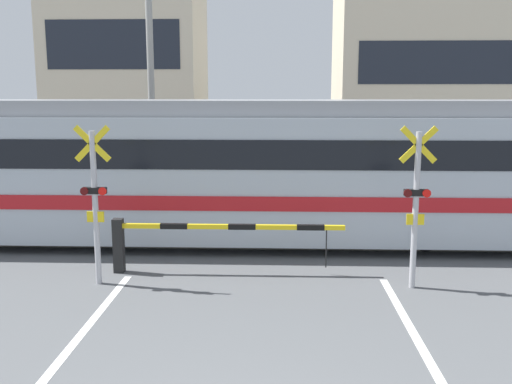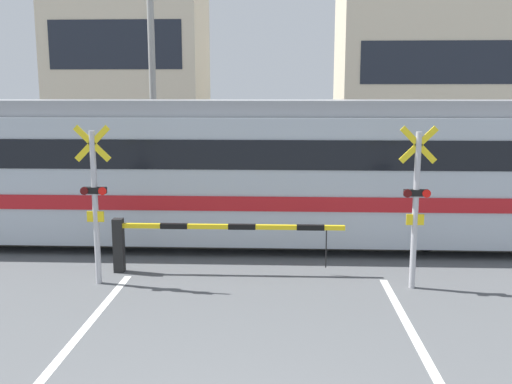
{
  "view_description": "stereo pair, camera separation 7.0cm",
  "coord_description": "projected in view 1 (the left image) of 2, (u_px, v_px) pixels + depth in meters",
  "views": [
    {
      "loc": [
        0.43,
        -3.97,
        3.59
      ],
      "look_at": [
        0.0,
        7.41,
        1.6
      ],
      "focal_mm": 40.0,
      "sensor_mm": 36.0,
      "label": 1
    },
    {
      "loc": [
        0.5,
        -3.97,
        3.59
      ],
      "look_at": [
        0.0,
        7.41,
        1.6
      ],
      "focal_mm": 40.0,
      "sensor_mm": 36.0,
      "label": 2
    }
  ],
  "objects": [
    {
      "name": "rail_track_near",
      "position": [
        258.0,
        247.0,
        13.25
      ],
      "size": [
        50.0,
        0.1,
        0.08
      ],
      "color": "#5B564C",
      "rests_on": "ground_plane"
    },
    {
      "name": "pedestrian",
      "position": [
        272.0,
        173.0,
        18.45
      ],
      "size": [
        0.38,
        0.23,
        1.77
      ],
      "color": "brown",
      "rests_on": "ground_plane"
    },
    {
      "name": "building_right_of_street",
      "position": [
        424.0,
        75.0,
        25.86
      ],
      "size": [
        7.87,
        5.08,
        8.73
      ],
      "color": "beige",
      "rests_on": "ground_plane"
    },
    {
      "name": "rail_track_far",
      "position": [
        260.0,
        232.0,
        14.66
      ],
      "size": [
        50.0,
        0.1,
        0.08
      ],
      "color": "#5B564C",
      "rests_on": "ground_plane"
    },
    {
      "name": "building_left_of_street",
      "position": [
        129.0,
        60.0,
        26.25
      ],
      "size": [
        6.68,
        5.08,
        10.1
      ],
      "color": "beige",
      "rests_on": "ground_plane"
    },
    {
      "name": "crossing_barrier_near",
      "position": [
        183.0,
        235.0,
        11.38
      ],
      "size": [
        4.63,
        0.2,
        1.1
      ],
      "color": "black",
      "rests_on": "ground_plane"
    },
    {
      "name": "utility_pole_streetside",
      "position": [
        151.0,
        78.0,
        18.53
      ],
      "size": [
        0.22,
        0.22,
        8.09
      ],
      "color": "gray",
      "rests_on": "ground_plane"
    },
    {
      "name": "crossing_signal_right",
      "position": [
        416.0,
        200.0,
        10.36
      ],
      "size": [
        0.68,
        0.15,
        3.01
      ],
      "color": "#B2B2B7",
      "rests_on": "ground_plane"
    },
    {
      "name": "crossing_signal_left",
      "position": [
        95.0,
        198.0,
        10.58
      ],
      "size": [
        0.68,
        0.15,
        3.01
      ],
      "color": "#B2B2B7",
      "rests_on": "ground_plane"
    },
    {
      "name": "crossing_barrier_far",
      "position": [
        313.0,
        191.0,
        16.44
      ],
      "size": [
        4.63,
        0.2,
        1.1
      ],
      "color": "black",
      "rests_on": "ground_plane"
    },
    {
      "name": "commuter_train",
      "position": [
        144.0,
        167.0,
        13.75
      ],
      "size": [
        21.42,
        2.99,
        3.42
      ],
      "color": "#ADB7C1",
      "rests_on": "ground_plane"
    }
  ]
}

